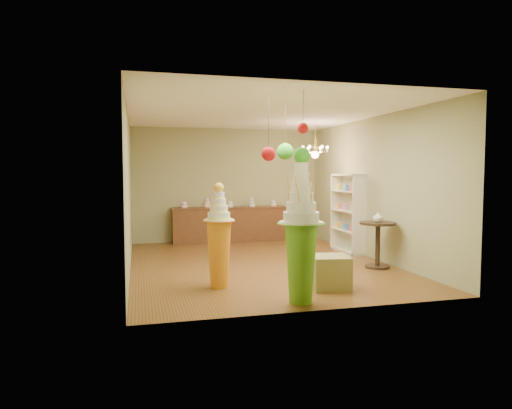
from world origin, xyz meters
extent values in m
plane|color=brown|center=(0.00, 0.00, 0.00)|extent=(6.50, 6.50, 0.00)
plane|color=white|center=(0.00, 0.00, 3.00)|extent=(6.50, 6.50, 0.00)
cube|color=gray|center=(0.00, 3.25, 1.50)|extent=(5.00, 0.04, 3.00)
cube|color=gray|center=(0.00, -3.25, 1.50)|extent=(5.00, 0.04, 3.00)
cube|color=gray|center=(-2.50, 0.00, 1.50)|extent=(0.04, 6.50, 3.00)
cube|color=gray|center=(2.50, 0.00, 1.50)|extent=(0.04, 6.50, 3.00)
cone|color=#6ABC2A|center=(-0.15, -2.85, 0.56)|extent=(0.52, 0.52, 1.12)
cylinder|color=silver|center=(-0.15, -2.85, 1.13)|extent=(0.70, 0.70, 0.03)
cylinder|color=silver|center=(-0.15, -2.85, 1.22)|extent=(0.57, 0.57, 0.14)
cylinder|color=silver|center=(-0.15, -2.85, 1.35)|extent=(0.47, 0.47, 0.14)
cylinder|color=silver|center=(-0.15, -2.85, 1.49)|extent=(0.38, 0.38, 0.14)
cylinder|color=silver|center=(-0.15, -2.85, 1.63)|extent=(0.32, 0.32, 0.14)
cylinder|color=silver|center=(-0.15, -2.85, 1.76)|extent=(0.26, 0.26, 0.14)
cylinder|color=silver|center=(-0.15, -2.85, 1.90)|extent=(0.21, 0.21, 0.14)
sphere|color=green|center=(-0.15, -2.85, 2.06)|extent=(0.23, 0.23, 0.23)
cone|color=orange|center=(-1.10, -1.70, 0.53)|extent=(0.50, 0.50, 1.06)
cylinder|color=silver|center=(-1.10, -1.70, 1.08)|extent=(0.60, 0.60, 0.03)
cylinder|color=silver|center=(-1.10, -1.70, 1.15)|extent=(0.45, 0.45, 0.11)
cylinder|color=silver|center=(-1.10, -1.70, 1.26)|extent=(0.36, 0.36, 0.11)
cylinder|color=silver|center=(-1.10, -1.70, 1.36)|extent=(0.29, 0.29, 0.11)
cylinder|color=silver|center=(-1.10, -1.70, 1.47)|extent=(0.23, 0.23, 0.11)
sphere|color=gold|center=(-1.10, -1.70, 1.59)|extent=(0.16, 0.16, 0.16)
cube|color=olive|center=(0.59, -2.20, 0.26)|extent=(0.66, 0.66, 0.52)
cube|color=#532F1A|center=(0.00, 2.97, 0.45)|extent=(3.00, 0.50, 0.90)
cube|color=#532F1A|center=(0.00, 2.97, 0.91)|extent=(3.04, 0.54, 0.03)
cylinder|color=silver|center=(-1.20, 2.97, 1.00)|extent=(0.18, 0.18, 0.16)
cylinder|color=silver|center=(-0.60, 2.97, 1.04)|extent=(0.18, 0.18, 0.24)
cylinder|color=silver|center=(0.00, 2.97, 1.00)|extent=(0.18, 0.18, 0.16)
cylinder|color=silver|center=(0.60, 2.97, 1.04)|extent=(0.18, 0.18, 0.24)
cylinder|color=silver|center=(1.20, 2.97, 1.00)|extent=(0.18, 0.18, 0.16)
cube|color=beige|center=(2.48, 0.80, 0.90)|extent=(0.04, 1.20, 1.80)
cube|color=beige|center=(2.32, 0.80, 0.50)|extent=(0.30, 1.14, 0.03)
cube|color=beige|center=(2.32, 0.80, 0.95)|extent=(0.30, 1.14, 0.03)
cube|color=beige|center=(2.32, 0.80, 1.40)|extent=(0.30, 1.14, 0.03)
cylinder|color=black|center=(2.10, -1.00, 0.02)|extent=(0.49, 0.49, 0.05)
cylinder|color=black|center=(2.10, -1.00, 0.43)|extent=(0.10, 0.10, 0.86)
cylinder|color=black|center=(2.10, -1.00, 0.86)|extent=(0.73, 0.73, 0.05)
imported|color=beige|center=(2.10, -1.00, 0.98)|extent=(0.23, 0.23, 0.20)
cylinder|color=#3E372D|center=(-0.44, -2.25, 2.55)|extent=(0.01, 0.01, 0.90)
sphere|color=#B01214|center=(-0.44, -2.25, 2.10)|extent=(0.21, 0.21, 0.21)
cylinder|color=#3E372D|center=(0.02, -1.64, 2.59)|extent=(0.01, 0.01, 0.82)
sphere|color=green|center=(0.02, -1.64, 2.18)|extent=(0.27, 0.27, 0.27)
cylinder|color=#3E372D|center=(-0.04, -2.61, 2.73)|extent=(0.01, 0.01, 0.54)
sphere|color=#B01214|center=(-0.04, -2.61, 2.46)|extent=(0.16, 0.16, 0.16)
cylinder|color=gold|center=(1.70, 1.24, 2.75)|extent=(0.02, 0.02, 0.50)
cylinder|color=gold|center=(1.70, 1.24, 2.45)|extent=(0.10, 0.10, 0.30)
sphere|color=#E3A97D|center=(1.70, 1.24, 2.25)|extent=(0.18, 0.18, 0.18)
camera|label=1|loc=(-2.34, -8.79, 1.83)|focal=32.00mm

